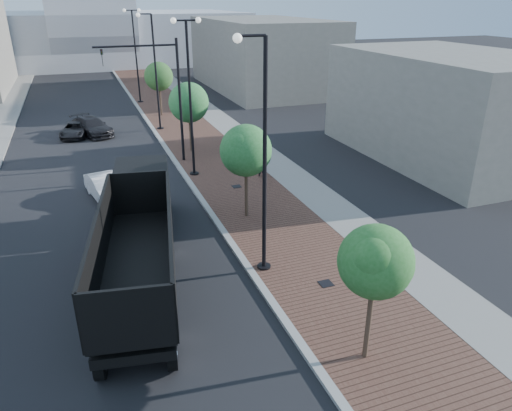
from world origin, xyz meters
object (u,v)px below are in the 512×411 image
object	(u,v)px
dump_truck	(142,222)
white_sedan	(106,188)
pedestrian	(261,165)
dark_car_mid	(75,130)

from	to	relation	value
dump_truck	white_sedan	world-z (taller)	dump_truck
pedestrian	dump_truck	bearing A→B (deg)	39.40
white_sedan	pedestrian	world-z (taller)	pedestrian
white_sedan	pedestrian	size ratio (longest dim) A/B	2.50
dump_truck	white_sedan	distance (m)	6.90
dump_truck	pedestrian	distance (m)	10.74
white_sedan	dark_car_mid	distance (m)	14.36
dump_truck	white_sedan	bearing A→B (deg)	108.84
white_sedan	pedestrian	bearing A→B (deg)	-11.18
dump_truck	pedestrian	size ratio (longest dim) A/B	8.41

